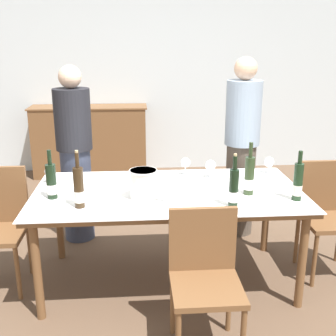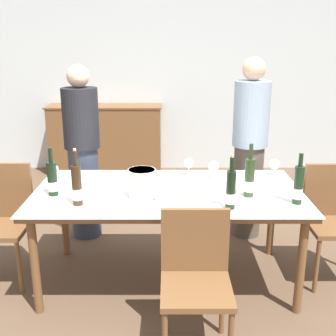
{
  "view_description": "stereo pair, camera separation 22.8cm",
  "coord_description": "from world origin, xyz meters",
  "views": [
    {
      "loc": [
        -0.22,
        -2.99,
        1.86
      ],
      "look_at": [
        0.0,
        0.0,
        0.94
      ],
      "focal_mm": 45.0,
      "sensor_mm": 36.0,
      "label": 1
    },
    {
      "loc": [
        0.0,
        -3.0,
        1.86
      ],
      "look_at": [
        0.0,
        0.0,
        0.94
      ],
      "focal_mm": 45.0,
      "sensor_mm": 36.0,
      "label": 2
    }
  ],
  "objects": [
    {
      "name": "wine_bottle_1",
      "position": [
        0.42,
        -0.35,
        0.89
      ],
      "size": [
        0.07,
        0.07,
        0.37
      ],
      "color": "black",
      "rests_on": "dining_table"
    },
    {
      "name": "person_host",
      "position": [
        -0.8,
        0.82,
        0.83
      ],
      "size": [
        0.33,
        0.33,
        1.65
      ],
      "color": "#383F56",
      "rests_on": "ground_plane"
    },
    {
      "name": "ground_plane",
      "position": [
        0.0,
        0.0,
        0.0
      ],
      "size": [
        12.0,
        12.0,
        0.0
      ],
      "primitive_type": "plane",
      "color": "brown"
    },
    {
      "name": "person_guest_left",
      "position": [
        0.77,
        0.84,
        0.86
      ],
      "size": [
        0.33,
        0.33,
        1.71
      ],
      "color": "#51473D",
      "rests_on": "ground_plane"
    },
    {
      "name": "chair_near_front",
      "position": [
        0.17,
        -0.75,
        0.51
      ],
      "size": [
        0.42,
        0.42,
        0.88
      ],
      "color": "brown",
      "rests_on": "ground_plane"
    },
    {
      "name": "ice_bucket",
      "position": [
        -0.19,
        -0.14,
        0.87
      ],
      "size": [
        0.2,
        0.2,
        0.21
      ],
      "color": "white",
      "rests_on": "dining_table"
    },
    {
      "name": "dining_table",
      "position": [
        0.0,
        0.0,
        0.7
      ],
      "size": [
        2.02,
        1.04,
        0.76
      ],
      "color": "brown",
      "rests_on": "ground_plane"
    },
    {
      "name": "chair_left_end",
      "position": [
        -1.31,
        0.09,
        0.53
      ],
      "size": [
        0.42,
        0.42,
        0.92
      ],
      "color": "brown",
      "rests_on": "ground_plane"
    },
    {
      "name": "chair_right_end",
      "position": [
        1.31,
        0.08,
        0.53
      ],
      "size": [
        0.42,
        0.42,
        0.92
      ],
      "color": "brown",
      "rests_on": "ground_plane"
    },
    {
      "name": "wine_glass_4",
      "position": [
        0.37,
        0.29,
        0.86
      ],
      "size": [
        0.09,
        0.09,
        0.15
      ],
      "color": "white",
      "rests_on": "dining_table"
    },
    {
      "name": "wine_glass_1",
      "position": [
        0.89,
        0.37,
        0.86
      ],
      "size": [
        0.09,
        0.09,
        0.14
      ],
      "color": "white",
      "rests_on": "dining_table"
    },
    {
      "name": "sideboard_cabinet",
      "position": [
        -0.89,
        2.85,
        0.49
      ],
      "size": [
        1.6,
        0.46,
        0.98
      ],
      "color": "brown",
      "rests_on": "ground_plane"
    },
    {
      "name": "wine_bottle_0",
      "position": [
        0.9,
        -0.26,
        0.89
      ],
      "size": [
        0.07,
        0.07,
        0.36
      ],
      "color": "black",
      "rests_on": "dining_table"
    },
    {
      "name": "wine_bottle_2",
      "position": [
        -0.84,
        -0.09,
        0.88
      ],
      "size": [
        0.07,
        0.07,
        0.36
      ],
      "color": "black",
      "rests_on": "dining_table"
    },
    {
      "name": "wine_glass_3",
      "position": [
        -0.93,
        0.25,
        0.85
      ],
      "size": [
        0.08,
        0.08,
        0.13
      ],
      "color": "white",
      "rests_on": "dining_table"
    },
    {
      "name": "wine_glass_0",
      "position": [
        0.17,
        0.38,
        0.87
      ],
      "size": [
        0.08,
        0.08,
        0.15
      ],
      "color": "white",
      "rests_on": "dining_table"
    },
    {
      "name": "wine_bottle_3",
      "position": [
        0.59,
        -0.11,
        0.9
      ],
      "size": [
        0.07,
        0.07,
        0.39
      ],
      "color": "#28381E",
      "rests_on": "dining_table"
    },
    {
      "name": "wine_glass_2",
      "position": [
        -0.04,
        -0.23,
        0.85
      ],
      "size": [
        0.07,
        0.07,
        0.13
      ],
      "color": "white",
      "rests_on": "dining_table"
    },
    {
      "name": "wine_bottle_4",
      "position": [
        -0.62,
        -0.28,
        0.9
      ],
      "size": [
        0.07,
        0.07,
        0.4
      ],
      "color": "#332314",
      "rests_on": "dining_table"
    },
    {
      "name": "back_wall",
      "position": [
        0.0,
        3.14,
        1.4
      ],
      "size": [
        8.0,
        0.1,
        2.8
      ],
      "color": "silver",
      "rests_on": "ground_plane"
    }
  ]
}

